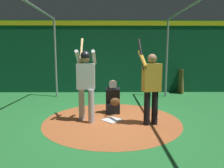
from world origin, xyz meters
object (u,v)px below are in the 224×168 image
object	(u,v)px
visitor	(151,84)
baseball_0	(157,117)
home_plate	(112,120)
bat_rack	(180,82)
batter	(86,79)
catcher	(113,100)

from	to	relation	value
visitor	baseball_0	world-z (taller)	visitor
home_plate	bat_rack	xyz separation A→B (m)	(-3.85, 3.07, 0.48)
bat_rack	batter	bearing A→B (deg)	-43.57
visitor	home_plate	bearing A→B (deg)	-121.15
visitor	bat_rack	xyz separation A→B (m)	(-4.17, 2.14, -0.50)
bat_rack	baseball_0	xyz separation A→B (m)	(3.75, -1.88, -0.45)
home_plate	batter	xyz separation A→B (m)	(0.06, -0.65, 1.07)
home_plate	batter	world-z (taller)	batter
home_plate	baseball_0	bearing A→B (deg)	94.44
home_plate	batter	distance (m)	1.25
batter	baseball_0	world-z (taller)	batter
home_plate	catcher	xyz separation A→B (m)	(-0.66, 0.03, 0.37)
catcher	visitor	distance (m)	1.46
home_plate	catcher	distance (m)	0.76
catcher	visitor	xyz separation A→B (m)	(0.98, 0.89, 0.61)
home_plate	baseball_0	size ratio (longest dim) A/B	5.68
visitor	catcher	bearing A→B (deg)	-149.60
batter	baseball_0	distance (m)	2.12
home_plate	catcher	size ratio (longest dim) A/B	0.43
batter	baseball_0	xyz separation A→B (m)	(-0.16, 1.84, -1.04)
baseball_0	home_plate	bearing A→B (deg)	-85.56
batter	visitor	distance (m)	1.60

